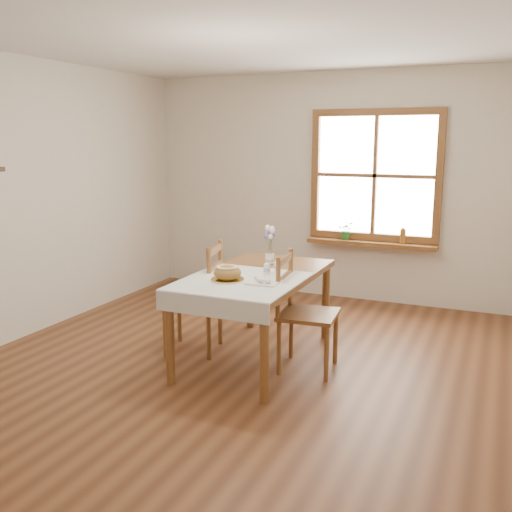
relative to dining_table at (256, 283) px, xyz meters
The scene contains 18 objects.
ground 0.73m from the dining_table, 90.00° to the right, with size 5.00×5.00×0.00m, color brown.
room_walls 1.08m from the dining_table, 90.00° to the right, with size 4.60×5.10×2.65m.
window 2.36m from the dining_table, 77.02° to the left, with size 1.46×0.08×1.46m.
window_sill 2.16m from the dining_table, 76.61° to the left, with size 1.46×0.20×0.05m.
dining_table is the anchor object (origin of this frame).
table_linen 0.32m from the dining_table, 90.00° to the right, with size 0.91×0.99×0.01m, color silver.
chair_left 0.62m from the dining_table, behind, with size 0.45×0.48×0.97m, color brown, non-canonical shape.
chair_right 0.51m from the dining_table, ahead, with size 0.45×0.47×0.96m, color brown, non-canonical shape.
bread_plate 0.37m from the dining_table, 105.27° to the right, with size 0.25×0.25×0.01m, color white.
bread_loaf 0.39m from the dining_table, 105.27° to the right, with size 0.22×0.22×0.12m, color olive.
egg_napkin 0.37m from the dining_table, 57.48° to the right, with size 0.25×0.21×0.01m, color silver.
eggs 0.38m from the dining_table, 57.48° to the right, with size 0.19×0.17×0.04m, color white, non-canonical shape.
salt_shaker 0.19m from the dining_table, 21.98° to the right, with size 0.05×0.05×0.10m, color white.
pepper_shaker 0.23m from the dining_table, 33.40° to the left, with size 0.05×0.05×0.10m, color white.
flower_vase 0.41m from the dining_table, 95.62° to the left, with size 0.08×0.08×0.09m, color white.
lavender_bouquet 0.49m from the dining_table, 95.62° to the left, with size 0.14×0.14×0.26m, color #68579B, non-canonical shape.
potted_plant 2.11m from the dining_table, 84.21° to the left, with size 0.19×0.21×0.17m, color #2F6829.
amber_bottle 2.27m from the dining_table, 67.95° to the left, with size 0.06×0.06×0.18m, color #96591B.
Camera 1 is at (1.86, -3.94, 1.85)m, focal length 40.00 mm.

